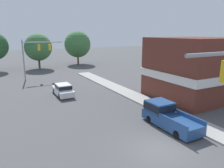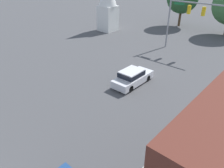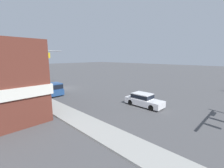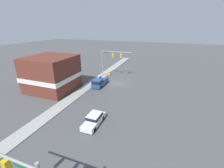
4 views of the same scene
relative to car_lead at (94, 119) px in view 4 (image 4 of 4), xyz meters
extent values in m
plane|color=#4C4C4F|center=(2.11, -16.31, -0.80)|extent=(200.00, 200.00, 0.00)
cube|color=#9E9E99|center=(7.81, -16.31, -0.73)|extent=(2.40, 60.00, 0.14)
cylinder|color=gray|center=(7.67, -20.45, 2.95)|extent=(0.22, 0.22, 7.50)
cylinder|color=gray|center=(3.68, -20.45, 6.20)|extent=(7.98, 0.18, 0.18)
cube|color=gold|center=(4.61, -20.45, 5.33)|extent=(0.36, 0.36, 1.05)
sphere|color=yellow|center=(4.61, -20.65, 5.65)|extent=(0.22, 0.22, 0.22)
cube|color=gold|center=(2.35, -20.45, 5.33)|extent=(0.36, 0.36, 1.05)
sphere|color=yellow|center=(2.35, -20.65, 5.65)|extent=(0.22, 0.22, 0.22)
cube|color=#196B38|center=(6.47, -20.45, 5.91)|extent=(1.40, 0.04, 0.30)
cube|color=gold|center=(-0.54, 12.16, 4.65)|extent=(0.36, 0.36, 1.05)
sphere|color=yellow|center=(-0.54, 11.96, 4.96)|extent=(0.22, 0.22, 0.22)
cube|color=#196B38|center=(-1.97, 12.16, 5.22)|extent=(1.40, 0.04, 0.30)
cylinder|color=black|center=(-0.79, 1.54, -0.47)|extent=(0.22, 0.66, 0.66)
cylinder|color=black|center=(0.79, 1.54, -0.47)|extent=(0.22, 0.66, 0.66)
cylinder|color=black|center=(-0.79, -1.32, -0.47)|extent=(0.22, 0.66, 0.66)
cylinder|color=black|center=(0.79, -1.32, -0.47)|extent=(0.22, 0.66, 0.66)
cube|color=silver|center=(0.00, 0.11, -0.26)|extent=(1.80, 4.61, 0.72)
cube|color=silver|center=(0.00, -0.17, 0.42)|extent=(1.65, 2.21, 0.64)
cube|color=black|center=(0.00, -0.17, 0.42)|extent=(1.67, 2.30, 0.45)
cylinder|color=black|center=(4.47, -12.21, -0.47)|extent=(0.22, 0.66, 0.66)
cylinder|color=black|center=(6.30, -12.21, -0.47)|extent=(0.22, 0.66, 0.66)
cylinder|color=black|center=(4.47, -15.65, -0.47)|extent=(0.22, 0.66, 0.66)
cylinder|color=black|center=(6.30, -15.65, -0.47)|extent=(0.22, 0.66, 0.66)
cube|color=navy|center=(5.39, -13.93, -0.19)|extent=(2.05, 5.54, 0.85)
cube|color=navy|center=(5.39, -12.41, 0.68)|extent=(1.95, 2.11, 0.90)
cube|color=black|center=(5.39, -12.41, 0.68)|extent=(1.97, 2.19, 0.63)
cube|color=navy|center=(4.42, -15.13, 0.41)|extent=(0.12, 3.14, 0.35)
cube|color=navy|center=(6.35, -15.13, 0.41)|extent=(0.12, 3.14, 0.35)
cylinder|color=orange|center=(6.01, -21.64, -0.25)|extent=(0.59, 0.59, 1.09)
cylinder|color=white|center=(6.01, -21.64, -0.20)|extent=(0.61, 0.61, 0.20)
cube|color=brown|center=(14.12, -8.23, 2.88)|extent=(9.21, 8.99, 7.35)
cube|color=silver|center=(14.12, -8.23, 2.25)|extent=(9.51, 9.29, 0.90)
camera|label=1|loc=(-7.09, -26.86, 7.12)|focal=35.00mm
camera|label=2|loc=(11.06, -15.44, 9.55)|focal=35.00mm
camera|label=3|loc=(15.08, 9.46, 5.11)|focal=24.00mm
camera|label=4|loc=(-8.75, 16.08, 12.60)|focal=24.00mm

